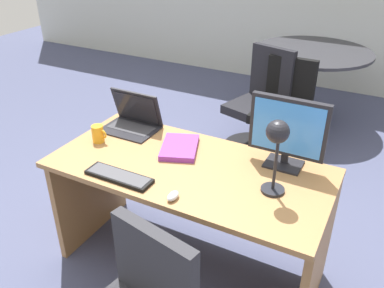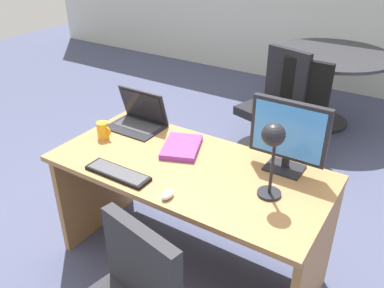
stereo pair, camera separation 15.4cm
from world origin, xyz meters
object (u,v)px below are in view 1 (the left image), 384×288
at_px(desk, 193,195).
at_px(laptop, 134,117).
at_px(meeting_chair_near, 259,110).
at_px(meeting_chair_far, 282,119).
at_px(desk_lamp, 277,142).
at_px(keyboard, 119,176).
at_px(meeting_table, 311,68).
at_px(mouse, 173,196).
at_px(coffee_mug, 98,134).
at_px(monitor, 288,130).
at_px(book, 180,147).

height_order(desk, laptop, laptop).
bearing_deg(meeting_chair_near, meeting_chair_far, -10.33).
distance_m(desk_lamp, meeting_chair_far, 1.85).
relative_size(keyboard, meeting_table, 0.32).
bearing_deg(mouse, meeting_chair_near, 96.66).
relative_size(keyboard, desk_lamp, 0.93).
bearing_deg(laptop, coffee_mug, -105.49).
bearing_deg(keyboard, desk_lamp, 17.92).
xyz_separation_m(laptop, meeting_chair_far, (0.62, 1.38, -0.45)).
height_order(monitor, mouse, monitor).
distance_m(desk, monitor, 0.68).
distance_m(keyboard, desk_lamp, 0.84).
relative_size(keyboard, meeting_chair_near, 0.39).
distance_m(monitor, mouse, 0.71).
distance_m(desk, mouse, 0.44).
height_order(monitor, keyboard, monitor).
distance_m(laptop, desk_lamp, 1.10).
height_order(keyboard, meeting_chair_far, meeting_chair_far).
relative_size(monitor, book, 1.20).
xyz_separation_m(keyboard, meeting_chair_far, (0.34, 1.91, -0.39)).
bearing_deg(meeting_table, keyboard, -97.33).
bearing_deg(keyboard, laptop, 117.36).
bearing_deg(keyboard, coffee_mug, 142.81).
relative_size(monitor, desk_lamp, 1.03).
bearing_deg(meeting_chair_near, laptop, -105.44).
bearing_deg(keyboard, meeting_chair_far, 79.89).
relative_size(desk_lamp, meeting_table, 0.34).
bearing_deg(book, meeting_chair_near, 90.80).
distance_m(monitor, meeting_chair_far, 1.55).
bearing_deg(desk_lamp, meeting_table, 98.71).
xyz_separation_m(desk, meeting_table, (0.09, 2.47, 0.07)).
bearing_deg(meeting_table, meeting_chair_far, -91.26).
height_order(book, meeting_chair_near, meeting_chair_near).
xyz_separation_m(meeting_table, meeting_chair_near, (-0.25, -0.85, -0.20)).
distance_m(laptop, keyboard, 0.61).
bearing_deg(meeting_chair_far, meeting_table, 88.74).
height_order(monitor, desk_lamp, desk_lamp).
height_order(coffee_mug, meeting_chair_far, meeting_chair_far).
relative_size(mouse, meeting_chair_far, 0.09).
xyz_separation_m(keyboard, mouse, (0.34, -0.03, 0.01)).
bearing_deg(meeting_chair_near, book, -89.20).
bearing_deg(meeting_chair_near, desk_lamp, -69.51).
distance_m(coffee_mug, meeting_chair_far, 1.84).
height_order(mouse, book, mouse).
relative_size(mouse, desk_lamp, 0.20).
xyz_separation_m(laptop, coffee_mug, (-0.07, -0.27, -0.02)).
xyz_separation_m(desk, book, (-0.13, 0.08, 0.25)).
distance_m(book, meeting_chair_near, 1.59).
bearing_deg(meeting_table, mouse, -90.33).
bearing_deg(desk, meeting_table, 87.85).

